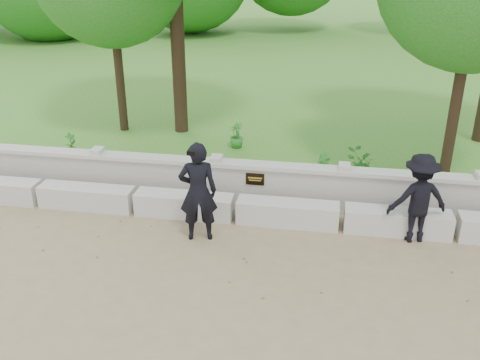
{
  "coord_description": "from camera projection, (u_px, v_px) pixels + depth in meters",
  "views": [
    {
      "loc": [
        1.62,
        -6.99,
        4.92
      ],
      "look_at": [
        0.2,
        1.27,
        1.13
      ],
      "focal_mm": 40.0,
      "sensor_mm": 36.0,
      "label": 1
    }
  ],
  "objects": [
    {
      "name": "shrub_d",
      "position": [
        237.0,
        135.0,
        12.97
      ],
      "size": [
        0.46,
        0.47,
        0.62
      ],
      "primitive_type": "imported",
      "rotation": [
        0.0,
        0.0,
        5.46
      ],
      "color": "#307728",
      "rests_on": "lawn"
    },
    {
      "name": "ground",
      "position": [
        214.0,
        275.0,
        8.55
      ],
      "size": [
        80.0,
        80.0,
        0.0
      ],
      "primitive_type": "plane",
      "color": "#8F7A57",
      "rests_on": "ground"
    },
    {
      "name": "man_main",
      "position": [
        198.0,
        192.0,
        9.26
      ],
      "size": [
        0.75,
        0.68,
        1.83
      ],
      "color": "black",
      "rests_on": "ground"
    },
    {
      "name": "parapet_wall",
      "position": [
        241.0,
        182.0,
        10.7
      ],
      "size": [
        12.5,
        0.35,
        0.9
      ],
      "color": "#B5B3AB",
      "rests_on": "ground"
    },
    {
      "name": "shrub_a",
      "position": [
        71.0,
        143.0,
        12.64
      ],
      "size": [
        0.29,
        0.33,
        0.51
      ],
      "primitive_type": "imported",
      "rotation": [
        0.0,
        0.0,
        1.05
      ],
      "color": "#307728",
      "rests_on": "lawn"
    },
    {
      "name": "lawn",
      "position": [
        289.0,
        72.0,
        21.07
      ],
      "size": [
        40.0,
        22.0,
        0.25
      ],
      "primitive_type": "cube",
      "color": "#2F6E1F",
      "rests_on": "ground"
    },
    {
      "name": "visitor_mid",
      "position": [
        418.0,
        198.0,
        9.25
      ],
      "size": [
        1.18,
        0.87,
        1.63
      ],
      "color": "black",
      "rests_on": "ground"
    },
    {
      "name": "shrub_c",
      "position": [
        361.0,
        164.0,
        11.3
      ],
      "size": [
        0.71,
        0.66,
        0.64
      ],
      "primitive_type": "imported",
      "rotation": [
        0.0,
        0.0,
        3.48
      ],
      "color": "#307728",
      "rests_on": "lawn"
    },
    {
      "name": "concrete_bench",
      "position": [
        235.0,
        209.0,
        10.17
      ],
      "size": [
        11.9,
        0.45,
        0.45
      ],
      "color": "beige",
      "rests_on": "ground"
    },
    {
      "name": "shrub_b",
      "position": [
        322.0,
        169.0,
        11.03
      ],
      "size": [
        0.39,
        0.43,
        0.66
      ],
      "primitive_type": "imported",
      "rotation": [
        0.0,
        0.0,
        1.86
      ],
      "color": "#307728",
      "rests_on": "lawn"
    }
  ]
}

